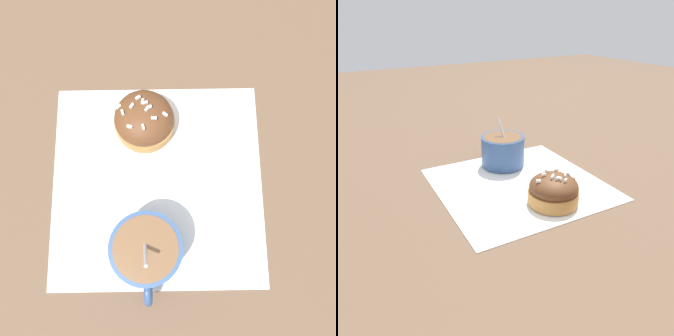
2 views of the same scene
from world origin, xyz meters
TOP-DOWN VIEW (x-y plane):
  - ground_plane at (0.00, 0.00)m, footprint 3.00×3.00m
  - paper_napkin at (0.00, 0.00)m, footprint 0.29×0.29m
  - coffee_cup at (-0.09, 0.01)m, footprint 0.11×0.09m
  - frosted_pastry at (0.08, 0.01)m, footprint 0.08×0.08m

SIDE VIEW (x-z plane):
  - ground_plane at x=0.00m, z-range 0.00..0.00m
  - paper_napkin at x=0.00m, z-range 0.00..0.00m
  - frosted_pastry at x=0.08m, z-range 0.00..0.05m
  - coffee_cup at x=-0.09m, z-range -0.01..0.09m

